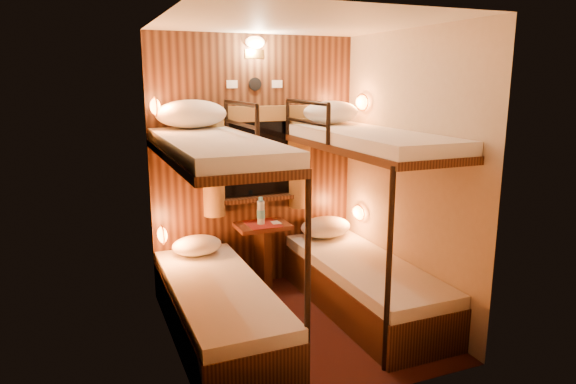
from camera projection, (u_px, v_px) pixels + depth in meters
name	position (u px, v px, depth m)	size (l,w,h in m)	color
floor	(298.00, 326.00, 4.24)	(2.10, 2.10, 0.00)	#33130E
ceiling	(299.00, 22.00, 3.72)	(2.10, 2.10, 0.00)	silver
wall_back	(255.00, 164.00, 4.93)	(2.40, 2.40, 0.00)	#C6B293
wall_front	(370.00, 217.00, 3.04)	(2.40, 2.40, 0.00)	#C6B293
wall_left	(169.00, 195.00, 3.61)	(2.40, 2.40, 0.00)	#C6B293
wall_right	(406.00, 175.00, 4.36)	(2.40, 2.40, 0.00)	#C6B293
back_panel	(255.00, 164.00, 4.92)	(2.00, 0.03, 2.40)	black
bunk_left	(218.00, 270.00, 3.94)	(0.72, 1.90, 1.82)	black
bunk_right	(364.00, 249.00, 4.43)	(0.72, 1.90, 1.82)	black
window	(256.00, 166.00, 4.89)	(1.00, 0.12, 0.79)	black
curtains	(258.00, 158.00, 4.84)	(1.10, 0.22, 1.00)	brown
back_fixtures	(255.00, 51.00, 4.66)	(0.54, 0.09, 0.48)	black
reading_lamps	(267.00, 165.00, 4.61)	(2.00, 0.20, 1.25)	orange
table	(263.00, 248.00, 4.92)	(0.50, 0.34, 0.66)	#4F2312
bottle_left	(261.00, 213.00, 4.84)	(0.08, 0.08, 0.26)	#99BFE5
bottle_right	(260.00, 212.00, 4.91)	(0.07, 0.07, 0.24)	#99BFE5
sachet_a	(277.00, 223.00, 4.88)	(0.09, 0.07, 0.01)	silver
sachet_b	(275.00, 222.00, 4.93)	(0.08, 0.06, 0.01)	silver
pillow_lower_left	(197.00, 245.00, 4.58)	(0.44, 0.32, 0.17)	silver
pillow_lower_right	(326.00, 227.00, 5.09)	(0.52, 0.37, 0.20)	silver
pillow_upper_left	(191.00, 114.00, 4.35)	(0.61, 0.43, 0.24)	silver
pillow_upper_right	(331.00, 112.00, 4.79)	(0.54, 0.39, 0.21)	silver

